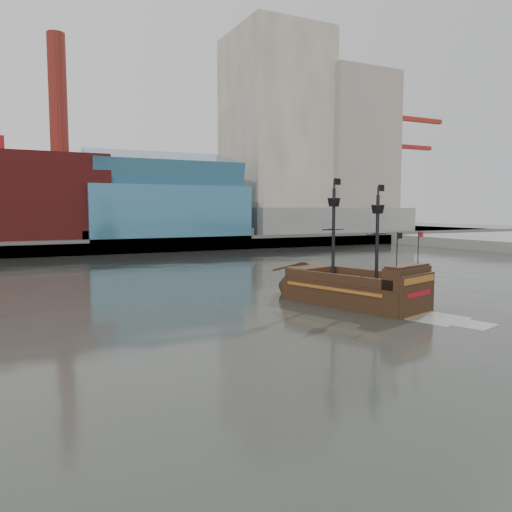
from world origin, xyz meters
TOP-DOWN VIEW (x-y plane):
  - ground at (0.00, 0.00)m, footprint 400.00×400.00m
  - promenade_far at (0.00, 92.00)m, footprint 220.00×60.00m
  - seawall at (0.00, 62.50)m, footprint 220.00×1.00m
  - skyline at (5.21, 84.56)m, footprint 149.00×45.00m
  - crane_a at (78.63, 82.00)m, footprint 22.50×4.00m
  - crane_b at (88.23, 92.00)m, footprint 19.10×4.00m
  - pirate_ship at (7.42, 7.34)m, footprint 8.25×15.10m

SIDE VIEW (x-z plane):
  - ground at x=0.00m, z-range 0.00..0.00m
  - pirate_ship at x=7.42m, z-range -4.44..6.40m
  - promenade_far at x=0.00m, z-range 0.00..2.00m
  - seawall at x=0.00m, z-range 0.00..2.60m
  - crane_b at x=88.23m, z-range 2.45..28.70m
  - crane_a at x=78.63m, z-range 2.99..35.24m
  - skyline at x=5.21m, z-range -6.45..55.55m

